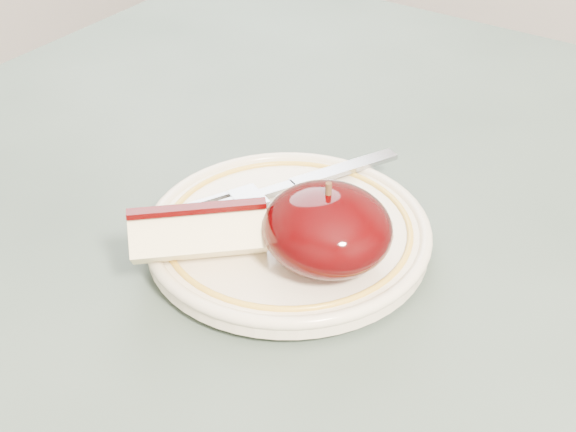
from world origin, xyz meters
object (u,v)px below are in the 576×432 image
Objects in this scene: plate at (288,233)px; apple_half at (327,229)px; fork at (291,185)px; table at (342,351)px.

apple_half is (0.04, -0.02, 0.03)m from plate.
apple_half is at bearing -104.01° from fork.
apple_half reaches higher than table.
plate is (-0.04, -0.01, 0.10)m from table.
table is 0.11m from plate.
plate is at bearing -122.07° from fork.
table is 5.57× the size of fork.
apple_half reaches higher than fork.
apple_half reaches higher than plate.
apple_half is at bearing -88.43° from table.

